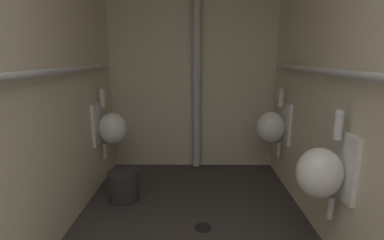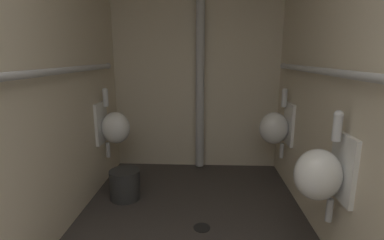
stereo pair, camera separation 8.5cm
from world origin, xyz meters
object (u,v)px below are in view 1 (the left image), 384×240
(waste_bin, at_px, (123,185))
(standpipe_back_wall, at_px, (197,63))
(floor_drain, at_px, (203,227))
(urinal_left_mid, at_px, (111,127))
(urinal_right_mid, at_px, (323,171))
(urinal_right_far, at_px, (273,126))

(waste_bin, bearing_deg, standpipe_back_wall, 49.36)
(floor_drain, bearing_deg, urinal_left_mid, 139.95)
(urinal_left_mid, bearing_deg, urinal_right_mid, -33.88)
(urinal_left_mid, relative_size, urinal_right_mid, 1.00)
(urinal_left_mid, height_order, urinal_right_mid, same)
(urinal_left_mid, relative_size, waste_bin, 2.54)
(standpipe_back_wall, xyz_separation_m, waste_bin, (-0.72, -0.84, -1.16))
(urinal_left_mid, height_order, floor_drain, urinal_left_mid)
(urinal_right_mid, bearing_deg, urinal_right_far, 90.00)
(urinal_left_mid, bearing_deg, waste_bin, -60.15)
(urinal_left_mid, distance_m, floor_drain, 1.40)
(urinal_right_far, relative_size, standpipe_back_wall, 0.30)
(urinal_right_mid, relative_size, urinal_right_far, 1.00)
(urinal_right_far, height_order, floor_drain, urinal_right_far)
(urinal_right_mid, height_order, floor_drain, urinal_right_mid)
(urinal_right_mid, distance_m, waste_bin, 1.82)
(urinal_left_mid, bearing_deg, urinal_right_far, 1.97)
(urinal_right_far, xyz_separation_m, waste_bin, (-1.54, -0.38, -0.51))
(urinal_right_mid, height_order, waste_bin, urinal_right_mid)
(urinal_left_mid, height_order, urinal_right_far, same)
(standpipe_back_wall, bearing_deg, waste_bin, -130.64)
(floor_drain, bearing_deg, standpipe_back_wall, 91.93)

